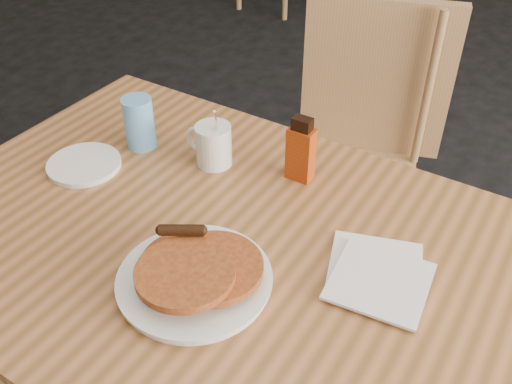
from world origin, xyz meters
TOP-DOWN VIEW (x-y plane):
  - main_table at (-0.03, -0.07)m, footprint 1.30×0.88m
  - chair_main_far at (-0.06, 0.66)m, footprint 0.54×0.55m
  - pancake_plate at (-0.01, -0.19)m, footprint 0.27×0.27m
  - coffee_mug at (-0.19, 0.13)m, footprint 0.11×0.08m
  - syrup_bottle at (-0.00, 0.18)m, footprint 0.06×0.04m
  - napkin_stack at (0.25, -0.01)m, footprint 0.21×0.22m
  - blue_tumbler at (-0.37, 0.10)m, footprint 0.07×0.07m
  - side_saucer at (-0.43, -0.04)m, footprint 0.20×0.20m

SIDE VIEW (x-z plane):
  - chair_main_far at x=-0.06m, z-range 0.09..1.05m
  - main_table at x=-0.03m, z-range 0.33..1.08m
  - napkin_stack at x=0.25m, z-range 0.75..0.76m
  - side_saucer at x=-0.43m, z-range 0.75..0.76m
  - pancake_plate at x=-0.01m, z-range 0.73..0.82m
  - coffee_mug at x=-0.19m, z-range 0.72..0.87m
  - blue_tumbler at x=-0.37m, z-range 0.75..0.87m
  - syrup_bottle at x=0.00m, z-range 0.74..0.89m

